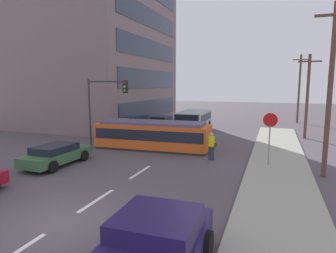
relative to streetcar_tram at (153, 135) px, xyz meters
The scene contains 18 objects.
ground_plane 2.35m from the streetcar_tram, 41.98° to the right, with size 120.00×120.00×0.00m, color #4F484E.
sidewalk_curb_right 10.02m from the streetcar_tram, 32.90° to the right, with size 3.20×36.00×0.14m, color #9C9D8B.
lane_stripe_1 9.60m from the streetcar_tram, 80.51° to the right, with size 0.16×2.40×0.01m, color silver.
lane_stripe_2 5.73m from the streetcar_tram, 73.80° to the right, with size 0.16×2.40×0.01m, color silver.
lane_stripe_3 6.29m from the streetcar_tram, 75.30° to the left, with size 0.16×2.40×0.01m, color silver.
lane_stripe_4 12.15m from the streetcar_tram, 82.53° to the left, with size 0.16×2.40×0.01m, color silver.
corner_building 19.22m from the streetcar_tram, 138.45° to the left, with size 14.86×17.15×22.40m.
streetcar_tram is the anchor object (origin of this frame).
city_bus 8.66m from the streetcar_tram, 85.73° to the left, with size 2.59×5.24×1.95m.
pedestrian_crossing 4.86m from the streetcar_tram, 20.21° to the right, with size 0.51×0.36×1.67m.
parked_sedan_mid 6.78m from the streetcar_tram, 121.01° to the right, with size 2.03×4.32×1.19m.
parked_sedan_far 5.49m from the streetcar_tram, 133.61° to the left, with size 2.14×4.52×1.19m.
parked_sedan_furthest 10.62m from the streetcar_tram, 107.74° to the left, with size 2.03×4.48×1.19m.
stop_sign 8.22m from the streetcar_tram, 15.22° to the right, with size 0.76×0.07×2.88m.
traffic_light_mast 4.17m from the streetcar_tram, 157.59° to the right, with size 3.12×0.33×4.95m.
utility_pole_near 11.39m from the streetcar_tram, 15.99° to the right, with size 1.80×0.24×8.33m.
utility_pole_mid 13.62m from the streetcar_tram, 37.68° to the left, with size 1.80×0.24×7.02m.
utility_pole_far 21.96m from the streetcar_tram, 60.60° to the left, with size 1.80×0.24×8.00m.
Camera 1 is at (6.43, -7.33, 4.56)m, focal length 31.07 mm.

